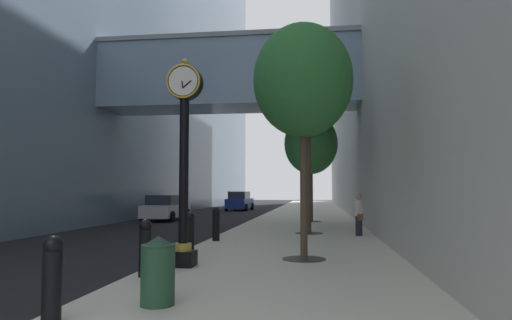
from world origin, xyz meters
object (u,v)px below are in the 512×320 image
(bollard_third, at_px, (190,232))
(car_blue_mid, at_px, (240,201))
(street_tree_mid_near, at_px, (308,103))
(bollard_fourth, at_px, (216,223))
(street_clock, at_px, (184,151))
(bollard_second, at_px, (145,246))
(car_white_near, at_px, (166,208))
(pedestrian_walking, at_px, (359,214))
(street_tree_mid_far, at_px, (311,144))
(trash_bin, at_px, (158,270))
(bollard_nearest, at_px, (52,277))
(street_tree_near, at_px, (303,81))

(bollard_third, distance_m, car_blue_mid, 30.06)
(street_tree_mid_near, bearing_deg, bollard_fourth, -135.27)
(street_clock, distance_m, bollard_fourth, 5.72)
(bollard_second, height_order, car_white_near, car_white_near)
(bollard_third, xyz_separation_m, car_blue_mid, (-3.66, 29.84, 0.09))
(bollard_second, bearing_deg, car_white_near, 107.35)
(bollard_third, xyz_separation_m, pedestrian_walking, (5.04, 5.77, 0.22))
(street_tree_mid_far, distance_m, trash_bin, 19.43)
(bollard_nearest, height_order, trash_bin, bollard_nearest)
(street_tree_near, bearing_deg, street_clock, -152.17)
(bollard_third, relative_size, car_blue_mid, 0.24)
(bollard_second, distance_m, street_tree_mid_far, 17.43)
(street_tree_near, bearing_deg, bollard_second, -138.43)
(bollard_nearest, distance_m, bollard_second, 3.33)
(trash_bin, height_order, pedestrian_walking, pedestrian_walking)
(bollard_nearest, distance_m, bollard_fourth, 9.99)
(pedestrian_walking, bearing_deg, street_tree_near, -106.80)
(street_tree_mid_far, relative_size, pedestrian_walking, 3.79)
(street_clock, bearing_deg, car_white_near, 109.78)
(bollard_second, relative_size, bollard_third, 1.00)
(street_clock, height_order, street_tree_mid_far, street_tree_mid_far)
(bollard_third, relative_size, pedestrian_walking, 0.73)
(bollard_third, bearing_deg, car_blue_mid, 96.99)
(bollard_second, xyz_separation_m, street_tree_mid_far, (3.13, 16.74, 3.70))
(street_tree_near, xyz_separation_m, car_white_near, (-8.96, 15.88, -3.94))
(bollard_nearest, xyz_separation_m, bollard_fourth, (0.00, 9.99, 0.00))
(street_clock, relative_size, street_tree_near, 0.80)
(bollard_fourth, height_order, car_blue_mid, car_blue_mid)
(bollard_nearest, xyz_separation_m, car_white_near, (-5.83, 21.99, 0.02))
(street_tree_mid_near, bearing_deg, trash_bin, -99.86)
(street_tree_mid_near, height_order, car_white_near, street_tree_mid_near)
(street_clock, relative_size, bollard_fourth, 4.19)
(street_tree_mid_far, distance_m, car_white_near, 9.88)
(bollard_nearest, height_order, bollard_second, same)
(street_tree_mid_near, bearing_deg, bollard_second, -107.80)
(bollard_third, distance_m, bollard_fourth, 3.33)
(street_clock, bearing_deg, bollard_third, 101.40)
(bollard_fourth, xyz_separation_m, street_tree_mid_far, (3.13, 10.09, 3.70))
(bollard_nearest, height_order, bollard_third, same)
(car_blue_mid, bearing_deg, bollard_nearest, -84.28)
(street_tree_mid_far, bearing_deg, street_tree_near, -90.00)
(street_tree_mid_far, bearing_deg, car_white_near, 167.92)
(trash_bin, bearing_deg, street_tree_mid_far, 83.73)
(bollard_fourth, xyz_separation_m, street_tree_near, (3.13, -3.88, 3.96))
(bollard_third, height_order, car_blue_mid, car_blue_mid)
(street_tree_mid_near, distance_m, trash_bin, 13.05)
(bollard_third, height_order, pedestrian_walking, pedestrian_walking)
(bollard_nearest, relative_size, street_tree_mid_near, 0.17)
(car_blue_mid, bearing_deg, bollard_second, -83.71)
(car_white_near, bearing_deg, bollard_second, -72.65)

